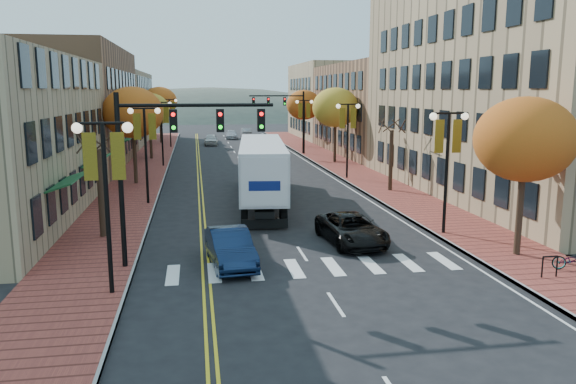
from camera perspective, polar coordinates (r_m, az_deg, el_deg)
name	(u,v)px	position (r m, az deg, el deg)	size (l,w,h in m)	color
ground	(322,284)	(21.05, 3.52, -9.35)	(200.00, 200.00, 0.00)	black
sidewalk_left	(146,169)	(52.47, -14.27, 2.30)	(4.00, 85.00, 0.15)	brown
sidewalk_right	(338,165)	(53.99, 5.14, 2.79)	(4.00, 85.00, 0.15)	brown
building_left_mid	(57,108)	(56.73, -22.37, 7.93)	(12.00, 24.00, 11.00)	brown
building_left_far	(101,108)	(81.31, -18.45, 8.12)	(12.00, 26.00, 9.50)	#9E8966
building_right_near	(538,84)	(42.14, 24.04, 9.99)	(15.00, 28.00, 15.00)	#997F5B
building_right_mid	(399,109)	(65.51, 11.25, 8.27)	(15.00, 24.00, 10.00)	brown
building_right_far	(348,101)	(86.44, 6.09, 9.17)	(15.00, 20.00, 11.00)	#9E8966
tree_left_a	(101,193)	(28.09, -18.50, -0.13)	(0.28, 0.28, 4.20)	#382619
tree_left_b	(133,113)	(43.57, -15.49, 7.78)	(4.48, 4.48, 7.21)	#382619
tree_left_c	(149,111)	(59.52, -13.89, 8.04)	(4.16, 4.16, 6.69)	#382619
tree_left_d	(160,102)	(77.46, -12.91, 8.93)	(4.61, 4.61, 7.42)	#382619
tree_right_a	(525,140)	(25.30, 22.94, 4.92)	(4.16, 4.16, 6.69)	#382619
tree_right_b	(391,160)	(39.97, 10.41, 3.19)	(0.28, 0.28, 4.20)	#382619
tree_right_c	(335,108)	(55.02, 4.84, 8.55)	(4.48, 4.48, 7.21)	#382619
tree_right_d	(304,105)	(70.64, 1.62, 8.83)	(4.35, 4.35, 7.00)	#382619
lamp_left_a	(105,174)	(19.74, -18.08, 1.70)	(1.96, 0.36, 6.05)	black
lamp_left_b	(145,136)	(35.55, -14.30, 5.49)	(1.96, 0.36, 6.05)	black
lamp_left_c	(162,121)	(53.47, -12.72, 7.05)	(1.96, 0.36, 6.05)	black
lamp_left_d	(170,113)	(71.43, -11.93, 7.83)	(1.96, 0.36, 6.05)	black
lamp_right_a	(448,149)	(28.15, 15.90, 4.24)	(1.96, 0.36, 6.05)	black
lamp_right_b	(348,126)	(45.03, 6.09, 6.69)	(1.96, 0.36, 6.05)	black
lamp_right_c	(304,116)	(62.53, 1.67, 7.73)	(1.96, 0.36, 6.05)	black
traffic_mast_near	(170,146)	(22.43, -11.92, 4.58)	(6.10, 0.35, 7.00)	black
traffic_mast_far	(286,110)	(62.15, -0.18, 8.30)	(6.10, 0.34, 7.00)	black
semi_truck	(262,166)	(35.66, -2.70, 2.61)	(4.08, 16.03, 3.96)	black
navy_sedan	(230,248)	(23.13, -5.89, -5.64)	(1.57, 4.52, 1.49)	#0D1B37
black_suv	(351,229)	(26.38, 6.46, -3.76)	(2.30, 4.99, 1.39)	black
car_far_white	(211,140)	(74.60, -7.81, 5.30)	(1.70, 4.23, 1.44)	silver
car_far_silver	(231,135)	(83.95, -5.78, 5.81)	(1.71, 4.21, 1.22)	#B0B0B8
car_far_oncoming	(246,133)	(86.90, -4.29, 6.03)	(1.45, 4.17, 1.37)	#929399
bicycle	(573,260)	(24.68, 27.00, -6.14)	(0.55, 1.57, 0.83)	gray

